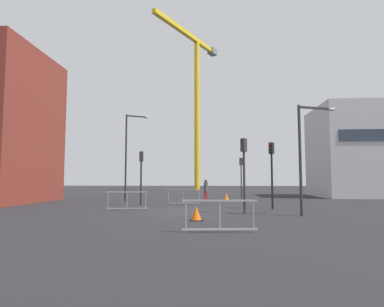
{
  "coord_description": "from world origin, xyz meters",
  "views": [
    {
      "loc": [
        1.74,
        -18.3,
        1.74
      ],
      "look_at": [
        0.0,
        7.11,
        3.85
      ],
      "focal_mm": 30.1,
      "sensor_mm": 36.0,
      "label": 1
    }
  ],
  "objects_px": {
    "streetlamp_short": "(306,147)",
    "traffic_light_crosswalk": "(272,164)",
    "streetlamp_tall": "(129,149)",
    "traffic_light_far": "(244,163)",
    "traffic_light_near": "(241,171)",
    "traffic_cone_striped": "(226,197)",
    "traffic_light_verge": "(141,169)",
    "traffic_cone_orange": "(196,214)",
    "construction_crane": "(196,89)",
    "pedestrian_walking": "(206,189)"
  },
  "relations": [
    {
      "from": "pedestrian_walking",
      "to": "traffic_light_crosswalk",
      "type": "bearing_deg",
      "value": -54.25
    },
    {
      "from": "traffic_light_verge",
      "to": "traffic_cone_striped",
      "type": "distance_m",
      "value": 9.21
    },
    {
      "from": "traffic_light_near",
      "to": "streetlamp_tall",
      "type": "bearing_deg",
      "value": -151.44
    },
    {
      "from": "construction_crane",
      "to": "traffic_light_crosswalk",
      "type": "relative_size",
      "value": 6.56
    },
    {
      "from": "streetlamp_short",
      "to": "traffic_cone_striped",
      "type": "xyz_separation_m",
      "value": [
        -3.49,
        12.52,
        -3.12
      ]
    },
    {
      "from": "construction_crane",
      "to": "streetlamp_tall",
      "type": "relative_size",
      "value": 3.67
    },
    {
      "from": "streetlamp_tall",
      "to": "traffic_light_far",
      "type": "bearing_deg",
      "value": -46.23
    },
    {
      "from": "streetlamp_tall",
      "to": "traffic_light_near",
      "type": "relative_size",
      "value": 1.85
    },
    {
      "from": "streetlamp_tall",
      "to": "traffic_cone_orange",
      "type": "height_order",
      "value": "streetlamp_tall"
    },
    {
      "from": "construction_crane",
      "to": "traffic_light_near",
      "type": "distance_m",
      "value": 27.27
    },
    {
      "from": "construction_crane",
      "to": "traffic_light_near",
      "type": "height_order",
      "value": "construction_crane"
    },
    {
      "from": "traffic_light_near",
      "to": "traffic_light_verge",
      "type": "bearing_deg",
      "value": -130.52
    },
    {
      "from": "traffic_light_far",
      "to": "traffic_cone_striped",
      "type": "height_order",
      "value": "traffic_light_far"
    },
    {
      "from": "construction_crane",
      "to": "streetlamp_short",
      "type": "relative_size",
      "value": 4.82
    },
    {
      "from": "construction_crane",
      "to": "traffic_cone_orange",
      "type": "xyz_separation_m",
      "value": [
        2.27,
        -39.63,
        -17.03
      ]
    },
    {
      "from": "construction_crane",
      "to": "traffic_cone_orange",
      "type": "bearing_deg",
      "value": -86.72
    },
    {
      "from": "traffic_light_verge",
      "to": "traffic_cone_striped",
      "type": "height_order",
      "value": "traffic_light_verge"
    },
    {
      "from": "streetlamp_short",
      "to": "traffic_light_near",
      "type": "xyz_separation_m",
      "value": [
        -1.94,
        15.17,
        -0.78
      ]
    },
    {
      "from": "streetlamp_short",
      "to": "traffic_light_crosswalk",
      "type": "height_order",
      "value": "streetlamp_short"
    },
    {
      "from": "traffic_light_verge",
      "to": "traffic_light_near",
      "type": "height_order",
      "value": "traffic_light_near"
    },
    {
      "from": "streetlamp_short",
      "to": "traffic_light_near",
      "type": "bearing_deg",
      "value": 97.29
    },
    {
      "from": "traffic_cone_striped",
      "to": "traffic_cone_orange",
      "type": "height_order",
      "value": "traffic_cone_orange"
    },
    {
      "from": "traffic_light_crosswalk",
      "to": "pedestrian_walking",
      "type": "height_order",
      "value": "traffic_light_crosswalk"
    },
    {
      "from": "pedestrian_walking",
      "to": "construction_crane",
      "type": "bearing_deg",
      "value": 94.88
    },
    {
      "from": "traffic_light_far",
      "to": "traffic_light_crosswalk",
      "type": "relative_size",
      "value": 0.98
    },
    {
      "from": "traffic_light_far",
      "to": "traffic_light_near",
      "type": "relative_size",
      "value": 1.01
    },
    {
      "from": "construction_crane",
      "to": "pedestrian_walking",
      "type": "xyz_separation_m",
      "value": [
        2.4,
        -28.1,
        -16.27
      ]
    },
    {
      "from": "streetlamp_tall",
      "to": "traffic_light_crosswalk",
      "type": "relative_size",
      "value": 1.79
    },
    {
      "from": "traffic_cone_orange",
      "to": "streetlamp_tall",
      "type": "bearing_deg",
      "value": 117.37
    },
    {
      "from": "traffic_cone_striped",
      "to": "streetlamp_tall",
      "type": "bearing_deg",
      "value": -162.12
    },
    {
      "from": "construction_crane",
      "to": "streetlamp_tall",
      "type": "xyz_separation_m",
      "value": [
        -3.99,
        -27.52,
        -13.04
      ]
    },
    {
      "from": "streetlamp_tall",
      "to": "traffic_cone_orange",
      "type": "relative_size",
      "value": 11.79
    },
    {
      "from": "streetlamp_tall",
      "to": "streetlamp_short",
      "type": "relative_size",
      "value": 1.31
    },
    {
      "from": "construction_crane",
      "to": "traffic_light_near",
      "type": "relative_size",
      "value": 6.79
    },
    {
      "from": "traffic_light_far",
      "to": "pedestrian_walking",
      "type": "height_order",
      "value": "traffic_light_far"
    },
    {
      "from": "streetlamp_short",
      "to": "traffic_light_crosswalk",
      "type": "xyz_separation_m",
      "value": [
        -1.07,
        3.56,
        -0.7
      ]
    },
    {
      "from": "traffic_light_crosswalk",
      "to": "traffic_cone_striped",
      "type": "height_order",
      "value": "traffic_light_crosswalk"
    },
    {
      "from": "construction_crane",
      "to": "streetlamp_tall",
      "type": "bearing_deg",
      "value": -98.25
    },
    {
      "from": "traffic_light_verge",
      "to": "traffic_light_crosswalk",
      "type": "distance_m",
      "value": 8.99
    },
    {
      "from": "traffic_light_far",
      "to": "traffic_cone_striped",
      "type": "bearing_deg",
      "value": 92.52
    },
    {
      "from": "traffic_light_verge",
      "to": "traffic_cone_orange",
      "type": "distance_m",
      "value": 9.63
    },
    {
      "from": "traffic_light_far",
      "to": "traffic_light_near",
      "type": "distance_m",
      "value": 14.31
    },
    {
      "from": "traffic_cone_orange",
      "to": "construction_crane",
      "type": "bearing_deg",
      "value": 93.28
    },
    {
      "from": "traffic_light_verge",
      "to": "traffic_light_far",
      "type": "distance_m",
      "value": 8.49
    },
    {
      "from": "traffic_cone_striped",
      "to": "traffic_cone_orange",
      "type": "xyz_separation_m",
      "value": [
        -1.85,
        -14.72,
        0.01
      ]
    },
    {
      "from": "streetlamp_tall",
      "to": "traffic_light_far",
      "type": "distance_m",
      "value": 12.58
    },
    {
      "from": "traffic_light_crosswalk",
      "to": "pedestrian_walking",
      "type": "relative_size",
      "value": 2.25
    },
    {
      "from": "construction_crane",
      "to": "streetlamp_tall",
      "type": "distance_m",
      "value": 30.72
    },
    {
      "from": "traffic_light_crosswalk",
      "to": "traffic_light_verge",
      "type": "bearing_deg",
      "value": 163.64
    },
    {
      "from": "streetlamp_tall",
      "to": "traffic_cone_striped",
      "type": "bearing_deg",
      "value": 17.88
    }
  ]
}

